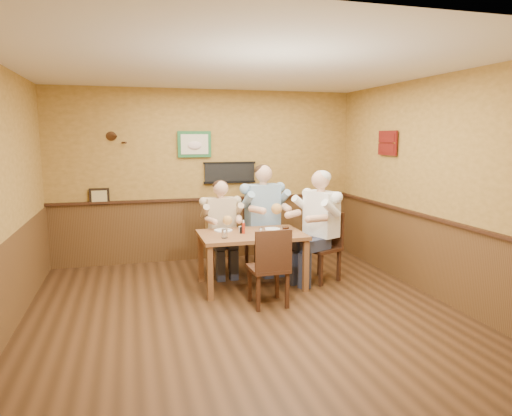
{
  "coord_description": "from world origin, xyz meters",
  "views": [
    {
      "loc": [
        -1.23,
        -4.97,
        2.05
      ],
      "look_at": [
        0.38,
        0.82,
        1.1
      ],
      "focal_mm": 32.0,
      "sensor_mm": 36.0,
      "label": 1
    }
  ],
  "objects_px": {
    "chair_back_left": "(221,244)",
    "chair_back_right": "(263,237)",
    "water_glass_left": "(225,234)",
    "diner_white_elder": "(321,232)",
    "salt_shaker": "(240,229)",
    "water_glass_mid": "(262,232)",
    "diner_blue_polo": "(263,223)",
    "diner_tan_shirt": "(221,232)",
    "dining_table": "(251,240)",
    "hot_sauce_bottle": "(243,228)",
    "pepper_shaker": "(241,230)",
    "chair_right_end": "(321,247)",
    "chair_near_side": "(268,266)",
    "cola_tumbler": "(286,232)"
  },
  "relations": [
    {
      "from": "chair_back_right",
      "to": "diner_blue_polo",
      "type": "relative_size",
      "value": 0.7
    },
    {
      "from": "diner_tan_shirt",
      "to": "cola_tumbler",
      "type": "bearing_deg",
      "value": -58.71
    },
    {
      "from": "chair_right_end",
      "to": "diner_white_elder",
      "type": "xyz_separation_m",
      "value": [
        0.0,
        -0.0,
        0.21
      ]
    },
    {
      "from": "chair_back_left",
      "to": "diner_blue_polo",
      "type": "bearing_deg",
      "value": 0.54
    },
    {
      "from": "diner_tan_shirt",
      "to": "chair_back_right",
      "type": "bearing_deg",
      "value": 0.54
    },
    {
      "from": "pepper_shaker",
      "to": "chair_right_end",
      "type": "bearing_deg",
      "value": -0.79
    },
    {
      "from": "pepper_shaker",
      "to": "water_glass_mid",
      "type": "bearing_deg",
      "value": -54.27
    },
    {
      "from": "chair_back_left",
      "to": "hot_sauce_bottle",
      "type": "height_order",
      "value": "hot_sauce_bottle"
    },
    {
      "from": "chair_back_left",
      "to": "diner_white_elder",
      "type": "xyz_separation_m",
      "value": [
        1.3,
        -0.73,
        0.27
      ]
    },
    {
      "from": "chair_right_end",
      "to": "diner_blue_polo",
      "type": "bearing_deg",
      "value": -163.43
    },
    {
      "from": "diner_white_elder",
      "to": "salt_shaker",
      "type": "relative_size",
      "value": 16.28
    },
    {
      "from": "dining_table",
      "to": "hot_sauce_bottle",
      "type": "distance_m",
      "value": 0.21
    },
    {
      "from": "chair_back_left",
      "to": "chair_near_side",
      "type": "bearing_deg",
      "value": -80.29
    },
    {
      "from": "salt_shaker",
      "to": "water_glass_mid",
      "type": "bearing_deg",
      "value": -59.95
    },
    {
      "from": "water_glass_left",
      "to": "diner_white_elder",
      "type": "bearing_deg",
      "value": 7.92
    },
    {
      "from": "chair_near_side",
      "to": "water_glass_left",
      "type": "xyz_separation_m",
      "value": [
        -0.43,
        0.52,
        0.32
      ]
    },
    {
      "from": "water_glass_left",
      "to": "water_glass_mid",
      "type": "distance_m",
      "value": 0.49
    },
    {
      "from": "diner_tan_shirt",
      "to": "chair_right_end",
      "type": "bearing_deg",
      "value": -31.31
    },
    {
      "from": "chair_back_right",
      "to": "water_glass_left",
      "type": "relative_size",
      "value": 8.77
    },
    {
      "from": "chair_right_end",
      "to": "diner_tan_shirt",
      "type": "xyz_separation_m",
      "value": [
        -1.3,
        0.73,
        0.14
      ]
    },
    {
      "from": "salt_shaker",
      "to": "water_glass_left",
      "type": "bearing_deg",
      "value": -133.66
    },
    {
      "from": "chair_back_right",
      "to": "chair_back_left",
      "type": "bearing_deg",
      "value": 174.89
    },
    {
      "from": "diner_white_elder",
      "to": "pepper_shaker",
      "type": "height_order",
      "value": "diner_white_elder"
    },
    {
      "from": "diner_white_elder",
      "to": "diner_tan_shirt",
      "type": "bearing_deg",
      "value": -142.88
    },
    {
      "from": "diner_white_elder",
      "to": "water_glass_mid",
      "type": "height_order",
      "value": "diner_white_elder"
    },
    {
      "from": "chair_near_side",
      "to": "pepper_shaker",
      "type": "height_order",
      "value": "chair_near_side"
    },
    {
      "from": "chair_back_left",
      "to": "chair_near_side",
      "type": "distance_m",
      "value": 1.48
    },
    {
      "from": "diner_tan_shirt",
      "to": "salt_shaker",
      "type": "bearing_deg",
      "value": -79.63
    },
    {
      "from": "dining_table",
      "to": "chair_right_end",
      "type": "height_order",
      "value": "chair_right_end"
    },
    {
      "from": "dining_table",
      "to": "chair_back_left",
      "type": "relative_size",
      "value": 1.58
    },
    {
      "from": "chair_back_left",
      "to": "chair_back_right",
      "type": "bearing_deg",
      "value": 0.54
    },
    {
      "from": "water_glass_left",
      "to": "salt_shaker",
      "type": "bearing_deg",
      "value": 46.34
    },
    {
      "from": "water_glass_left",
      "to": "salt_shaker",
      "type": "distance_m",
      "value": 0.39
    },
    {
      "from": "chair_near_side",
      "to": "salt_shaker",
      "type": "bearing_deg",
      "value": -80.35
    },
    {
      "from": "water_glass_mid",
      "to": "chair_near_side",
      "type": "bearing_deg",
      "value": -96.74
    },
    {
      "from": "chair_back_left",
      "to": "pepper_shaker",
      "type": "relative_size",
      "value": 9.81
    },
    {
      "from": "chair_back_left",
      "to": "hot_sauce_bottle",
      "type": "relative_size",
      "value": 5.42
    },
    {
      "from": "chair_back_left",
      "to": "dining_table",
      "type": "bearing_deg",
      "value": -70.88
    },
    {
      "from": "chair_back_left",
      "to": "diner_white_elder",
      "type": "relative_size",
      "value": 0.62
    },
    {
      "from": "diner_blue_polo",
      "to": "diner_tan_shirt",
      "type": "bearing_deg",
      "value": 174.89
    },
    {
      "from": "water_glass_left",
      "to": "salt_shaker",
      "type": "height_order",
      "value": "water_glass_left"
    },
    {
      "from": "chair_near_side",
      "to": "hot_sauce_bottle",
      "type": "xyz_separation_m",
      "value": [
        -0.13,
        0.72,
        0.35
      ]
    },
    {
      "from": "water_glass_left",
      "to": "water_glass_mid",
      "type": "relative_size",
      "value": 0.95
    },
    {
      "from": "diner_tan_shirt",
      "to": "diner_blue_polo",
      "type": "distance_m",
      "value": 0.67
    },
    {
      "from": "salt_shaker",
      "to": "diner_white_elder",
      "type": "bearing_deg",
      "value": -4.24
    },
    {
      "from": "water_glass_mid",
      "to": "chair_right_end",
      "type": "bearing_deg",
      "value": 16.12
    },
    {
      "from": "chair_right_end",
      "to": "dining_table",
      "type": "bearing_deg",
      "value": -113.53
    },
    {
      "from": "pepper_shaker",
      "to": "chair_back_right",
      "type": "bearing_deg",
      "value": 55.06
    },
    {
      "from": "dining_table",
      "to": "chair_near_side",
      "type": "bearing_deg",
      "value": -88.72
    },
    {
      "from": "water_glass_left",
      "to": "diner_tan_shirt",
      "type": "bearing_deg",
      "value": 81.97
    }
  ]
}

